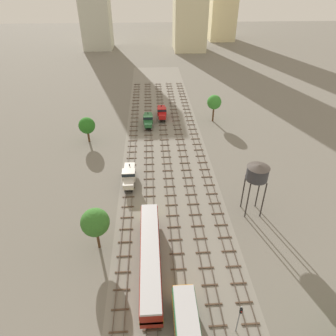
{
  "coord_description": "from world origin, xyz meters",
  "views": [
    {
      "loc": [
        -3.46,
        -0.96,
        37.8
      ],
      "look_at": [
        0.0,
        54.41,
        1.5
      ],
      "focal_mm": 32.06,
      "sensor_mm": 36.0,
      "label": 1
    }
  ],
  "objects_px": {
    "shunter_loco_centre_left_far": "(162,112)",
    "signal_post_nearest": "(239,316)",
    "diesel_railcar_left_near": "(150,256)",
    "water_tower": "(257,173)",
    "shunter_loco_left_midfar": "(148,119)",
    "shunter_loco_far_left_mid": "(129,175)"
  },
  "relations": [
    {
      "from": "water_tower",
      "to": "shunter_loco_centre_left_far",
      "type": "bearing_deg",
      "value": 108.31
    },
    {
      "from": "shunter_loco_left_midfar",
      "to": "water_tower",
      "type": "height_order",
      "value": "water_tower"
    },
    {
      "from": "shunter_loco_centre_left_far",
      "to": "water_tower",
      "type": "relative_size",
      "value": 0.81
    },
    {
      "from": "diesel_railcar_left_near",
      "to": "signal_post_nearest",
      "type": "height_order",
      "value": "signal_post_nearest"
    },
    {
      "from": "shunter_loco_left_midfar",
      "to": "water_tower",
      "type": "bearing_deg",
      "value": -64.09
    },
    {
      "from": "water_tower",
      "to": "signal_post_nearest",
      "type": "xyz_separation_m",
      "value": [
        -8.34,
        -22.12,
        -5.41
      ]
    },
    {
      "from": "shunter_loco_far_left_mid",
      "to": "shunter_loco_left_midfar",
      "type": "bearing_deg",
      "value": 81.54
    },
    {
      "from": "diesel_railcar_left_near",
      "to": "shunter_loco_centre_left_far",
      "type": "distance_m",
      "value": 56.14
    },
    {
      "from": "diesel_railcar_left_near",
      "to": "shunter_loco_left_midfar",
      "type": "relative_size",
      "value": 2.42
    },
    {
      "from": "shunter_loco_left_midfar",
      "to": "signal_post_nearest",
      "type": "height_order",
      "value": "signal_post_nearest"
    },
    {
      "from": "diesel_railcar_left_near",
      "to": "water_tower",
      "type": "distance_m",
      "value": 23.03
    },
    {
      "from": "shunter_loco_centre_left_far",
      "to": "signal_post_nearest",
      "type": "relative_size",
      "value": 1.62
    },
    {
      "from": "diesel_railcar_left_near",
      "to": "shunter_loco_left_midfar",
      "type": "bearing_deg",
      "value": 90.0
    },
    {
      "from": "shunter_loco_left_midfar",
      "to": "water_tower",
      "type": "xyz_separation_m",
      "value": [
        18.87,
        -38.84,
        6.73
      ]
    },
    {
      "from": "shunter_loco_far_left_mid",
      "to": "diesel_railcar_left_near",
      "type": "bearing_deg",
      "value": -79.28
    },
    {
      "from": "shunter_loco_left_midfar",
      "to": "signal_post_nearest",
      "type": "bearing_deg",
      "value": -80.2
    },
    {
      "from": "shunter_loco_far_left_mid",
      "to": "water_tower",
      "type": "bearing_deg",
      "value": -24.55
    },
    {
      "from": "diesel_railcar_left_near",
      "to": "signal_post_nearest",
      "type": "bearing_deg",
      "value": -44.72
    },
    {
      "from": "shunter_loco_centre_left_far",
      "to": "signal_post_nearest",
      "type": "xyz_separation_m",
      "value": [
        6.32,
        -66.4,
        1.32
      ]
    },
    {
      "from": "shunter_loco_left_midfar",
      "to": "shunter_loco_centre_left_far",
      "type": "bearing_deg",
      "value": 52.28
    },
    {
      "from": "shunter_loco_far_left_mid",
      "to": "water_tower",
      "type": "height_order",
      "value": "water_tower"
    },
    {
      "from": "shunter_loco_centre_left_far",
      "to": "water_tower",
      "type": "bearing_deg",
      "value": -71.69
    }
  ]
}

